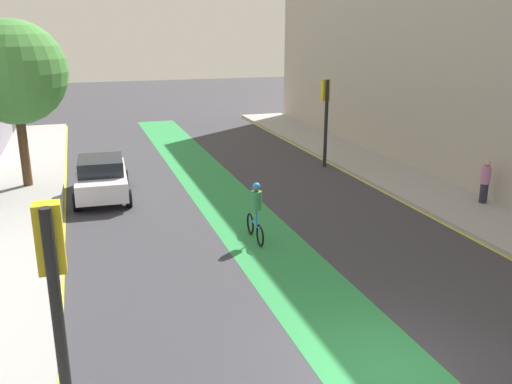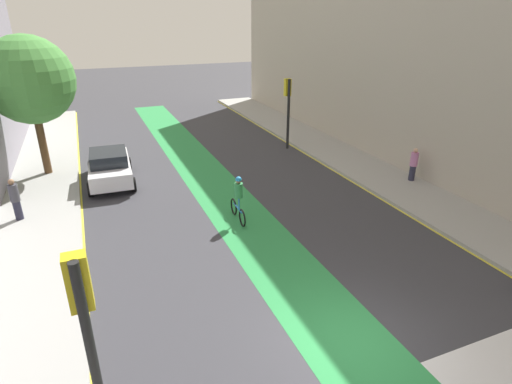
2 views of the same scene
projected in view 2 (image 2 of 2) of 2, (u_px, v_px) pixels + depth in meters
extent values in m
plane|color=#38383D|center=(355.00, 343.00, 10.10)|extent=(120.00, 120.00, 0.00)
cube|color=#2D8C47|center=(348.00, 345.00, 10.03)|extent=(2.40, 60.00, 0.01)
cube|color=#B2A893|center=(412.00, 29.00, 24.66)|extent=(8.84, 29.32, 13.02)
cylinder|color=black|center=(95.00, 370.00, 6.72)|extent=(0.16, 0.16, 4.11)
cube|color=gold|center=(78.00, 282.00, 6.26)|extent=(0.35, 0.28, 0.95)
sphere|color=red|center=(75.00, 261.00, 6.26)|extent=(0.20, 0.20, 0.20)
sphere|color=#4C380C|center=(78.00, 277.00, 6.38)|extent=(0.20, 0.20, 0.20)
sphere|color=#0C3814|center=(81.00, 293.00, 6.50)|extent=(0.20, 0.20, 0.20)
cylinder|color=black|center=(288.00, 115.00, 23.84)|extent=(0.16, 0.16, 3.99)
cube|color=gold|center=(288.00, 87.00, 23.41)|extent=(0.35, 0.28, 0.95)
sphere|color=red|center=(287.00, 81.00, 23.41)|extent=(0.20, 0.20, 0.20)
sphere|color=#4C380C|center=(286.00, 87.00, 23.53)|extent=(0.20, 0.20, 0.20)
sphere|color=#0C3814|center=(286.00, 92.00, 23.65)|extent=(0.20, 0.20, 0.20)
cube|color=silver|center=(110.00, 169.00, 19.44)|extent=(2.00, 4.28, 0.70)
cube|color=black|center=(108.00, 157.00, 19.02)|extent=(1.70, 2.08, 0.55)
cylinder|color=black|center=(91.00, 168.00, 20.58)|extent=(0.25, 0.65, 0.64)
cylinder|color=black|center=(129.00, 164.00, 21.13)|extent=(0.25, 0.65, 0.64)
cylinder|color=black|center=(90.00, 190.00, 18.03)|extent=(0.25, 0.65, 0.64)
cylinder|color=black|center=(133.00, 184.00, 18.58)|extent=(0.25, 0.65, 0.64)
torus|color=black|center=(234.00, 207.00, 16.40)|extent=(0.08, 0.68, 0.68)
torus|color=black|center=(242.00, 218.00, 15.50)|extent=(0.08, 0.68, 0.68)
cylinder|color=#2672BF|center=(238.00, 208.00, 15.88)|extent=(0.09, 0.95, 0.06)
cylinder|color=#2672BF|center=(239.00, 203.00, 15.64)|extent=(0.05, 0.05, 0.50)
cylinder|color=#338C4C|center=(239.00, 190.00, 15.43)|extent=(0.32, 0.32, 0.55)
sphere|color=#8C6647|center=(239.00, 181.00, 15.28)|extent=(0.22, 0.22, 0.22)
sphere|color=#268CCC|center=(239.00, 180.00, 15.27)|extent=(0.23, 0.23, 0.23)
cylinder|color=#262638|center=(412.00, 173.00, 19.39)|extent=(0.28, 0.28, 0.71)
cylinder|color=#BF72A5|center=(414.00, 159.00, 19.12)|extent=(0.34, 0.34, 0.63)
sphere|color=tan|center=(416.00, 150.00, 18.95)|extent=(0.21, 0.21, 0.21)
cylinder|color=#262638|center=(18.00, 210.00, 15.70)|extent=(0.28, 0.28, 0.75)
cylinder|color=#3F3F47|center=(14.00, 193.00, 15.42)|extent=(0.34, 0.34, 0.66)
sphere|color=#8C6647|center=(11.00, 182.00, 15.25)|extent=(0.22, 0.22, 0.22)
cylinder|color=brown|center=(42.00, 142.00, 19.85)|extent=(0.36, 0.36, 3.06)
sphere|color=#478C3D|center=(29.00, 80.00, 18.70)|extent=(3.95, 3.95, 3.95)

